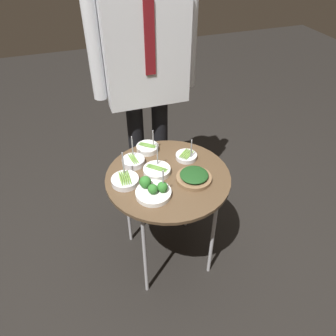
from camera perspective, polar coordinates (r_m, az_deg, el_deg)
The scene contains 10 objects.
ground_plane at distance 2.15m, azimuth 0.00°, elevation -14.69°, with size 8.00×8.00×0.00m, color black.
serving_cart at distance 1.71m, azimuth 0.00°, elevation -2.57°, with size 0.64×0.64×0.65m.
bowl_asparagus_back_right at distance 1.68m, azimuth -1.95°, elevation -0.41°, with size 0.14×0.14×0.16m.
bowl_broccoli_far_rim at distance 1.55m, azimuth -2.62°, elevation -3.87°, with size 0.17×0.17×0.15m.
bowl_asparagus_front_left at distance 1.78m, azimuth 3.22°, elevation 2.10°, with size 0.12×0.12×0.13m.
bowl_asparagus_mid_right at distance 1.84m, azimuth -3.59°, elevation 3.53°, with size 0.12×0.12×0.13m.
bowl_spinach_center at distance 1.64m, azimuth 4.55°, elevation -1.53°, with size 0.18×0.18×0.05m.
bowl_asparagus_mid_left at distance 1.63m, azimuth -7.48°, elevation -2.14°, with size 0.14×0.14×0.16m.
bowl_asparagus_front_center at distance 1.75m, azimuth -6.05°, elevation 1.20°, with size 0.12×0.12×0.15m.
waiter_figure at distance 1.93m, azimuth -4.07°, elevation 18.09°, with size 0.61×0.23×1.66m.
Camera 1 is at (-0.41, -1.21, 1.73)m, focal length 35.00 mm.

